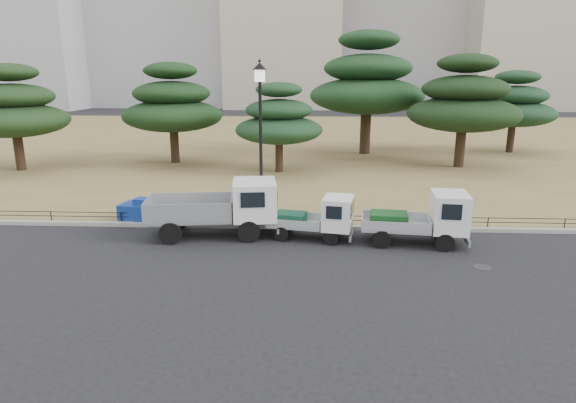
# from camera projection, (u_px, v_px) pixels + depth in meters

# --- Properties ---
(ground) EXTENTS (220.00, 220.00, 0.00)m
(ground) POSITION_uv_depth(u_px,v_px,m) (285.00, 251.00, 17.09)
(ground) COLOR black
(lawn) EXTENTS (120.00, 56.00, 0.15)m
(lawn) POSITION_uv_depth(u_px,v_px,m) (303.00, 140.00, 46.66)
(lawn) COLOR olive
(lawn) RESTS_ON ground
(curb) EXTENTS (120.00, 0.25, 0.16)m
(curb) POSITION_uv_depth(u_px,v_px,m) (289.00, 227.00, 19.59)
(curb) COLOR gray
(curb) RESTS_ON ground
(truck_large) EXTENTS (5.12, 2.55, 2.14)m
(truck_large) POSITION_uv_depth(u_px,v_px,m) (221.00, 206.00, 18.49)
(truck_large) COLOR black
(truck_large) RESTS_ON ground
(truck_kei_front) EXTENTS (3.36, 1.88, 1.68)m
(truck_kei_front) POSITION_uv_depth(u_px,v_px,m) (317.00, 218.00, 18.19)
(truck_kei_front) COLOR black
(truck_kei_front) RESTS_ON ground
(truck_kei_rear) EXTENTS (3.88, 1.97, 1.96)m
(truck_kei_rear) POSITION_uv_depth(u_px,v_px,m) (422.00, 218.00, 17.61)
(truck_kei_rear) COLOR black
(truck_kei_rear) RESTS_ON ground
(street_lamp) EXTENTS (0.57, 0.57, 6.38)m
(street_lamp) POSITION_uv_depth(u_px,v_px,m) (260.00, 117.00, 18.83)
(street_lamp) COLOR black
(street_lamp) RESTS_ON lawn
(pipe_fence) EXTENTS (38.00, 0.04, 0.40)m
(pipe_fence) POSITION_uv_depth(u_px,v_px,m) (289.00, 217.00, 19.64)
(pipe_fence) COLOR black
(pipe_fence) RESTS_ON lawn
(tarp_pile) EXTENTS (1.55, 1.25, 0.93)m
(tarp_pile) POSITION_uv_depth(u_px,v_px,m) (139.00, 210.00, 20.37)
(tarp_pile) COLOR navy
(tarp_pile) RESTS_ON lawn
(manhole) EXTENTS (0.60, 0.60, 0.01)m
(manhole) POSITION_uv_depth(u_px,v_px,m) (483.00, 267.00, 15.61)
(manhole) COLOR #2D2D30
(manhole) RESTS_ON ground
(pine_west_far) EXTENTS (6.63, 6.63, 6.70)m
(pine_west_far) POSITION_uv_depth(u_px,v_px,m) (13.00, 110.00, 30.26)
(pine_west_far) COLOR black
(pine_west_far) RESTS_ON lawn
(pine_west_near) EXTENTS (6.85, 6.85, 6.85)m
(pine_west_near) POSITION_uv_depth(u_px,v_px,m) (172.00, 106.00, 32.96)
(pine_west_near) COLOR black
(pine_west_near) RESTS_ON lawn
(pine_center_left) EXTENTS (5.47, 5.47, 5.56)m
(pine_center_left) POSITION_uv_depth(u_px,v_px,m) (279.00, 121.00, 29.85)
(pine_center_left) COLOR black
(pine_center_left) RESTS_ON lawn
(pine_center_right) EXTENTS (8.75, 8.75, 9.28)m
(pine_center_right) POSITION_uv_depth(u_px,v_px,m) (367.00, 83.00, 36.69)
(pine_center_right) COLOR black
(pine_center_right) RESTS_ON lawn
(pine_east_near) EXTENTS (7.24, 7.24, 7.32)m
(pine_east_near) POSITION_uv_depth(u_px,v_px,m) (464.00, 103.00, 31.31)
(pine_east_near) COLOR black
(pine_east_near) RESTS_ON lawn
(pine_east_far) EXTENTS (6.35, 6.35, 6.38)m
(pine_east_far) POSITION_uv_depth(u_px,v_px,m) (514.00, 106.00, 37.75)
(pine_east_far) COLOR black
(pine_east_far) RESTS_ON lawn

